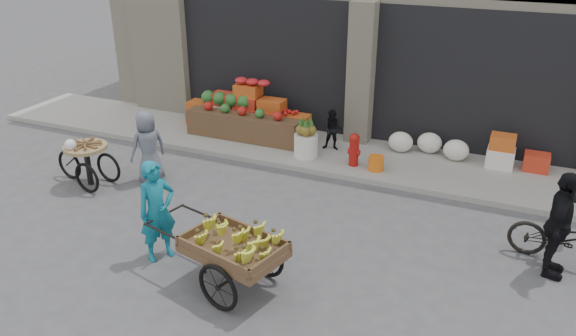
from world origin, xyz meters
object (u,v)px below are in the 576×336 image
at_px(vendor_woman, 157,211).
at_px(banana_cart, 231,244).
at_px(pineapple_bin, 306,145).
at_px(vendor_grey, 148,147).
at_px(seated_person, 333,130).
at_px(cyclist, 559,225).
at_px(orange_bucket, 376,163).
at_px(fire_hydrant, 354,148).
at_px(bicycle, 568,238).
at_px(tricycle_cart, 87,158).

bearing_deg(vendor_woman, banana_cart, -70.35).
distance_m(pineapple_bin, vendor_grey, 3.34).
bearing_deg(seated_person, cyclist, -44.16).
height_order(pineapple_bin, seated_person, seated_person).
bearing_deg(orange_bucket, vendor_grey, -153.31).
bearing_deg(pineapple_bin, seated_person, 56.31).
distance_m(fire_hydrant, bicycle, 4.51).
relative_size(tricycle_cart, vendor_grey, 0.98).
xyz_separation_m(orange_bucket, seated_person, (-1.20, 0.70, 0.31)).
xyz_separation_m(fire_hydrant, orange_bucket, (0.50, -0.05, -0.23)).
relative_size(fire_hydrant, cyclist, 0.43).
distance_m(seated_person, bicycle, 5.44).
xyz_separation_m(orange_bucket, cyclist, (3.33, -2.38, 0.56)).
relative_size(fire_hydrant, vendor_grey, 0.48).
height_order(banana_cart, vendor_grey, vendor_grey).
xyz_separation_m(fire_hydrant, seated_person, (-0.70, 0.65, 0.08)).
xyz_separation_m(seated_person, bicycle, (4.73, -2.68, -0.13)).
xyz_separation_m(orange_bucket, banana_cart, (-0.88, -4.55, 0.45)).
bearing_deg(bicycle, pineapple_bin, 73.27).
bearing_deg(fire_hydrant, pineapple_bin, 177.40).
relative_size(tricycle_cart, bicycle, 0.84).
bearing_deg(pineapple_bin, orange_bucket, -3.58).
distance_m(orange_bucket, cyclist, 4.13).
height_order(seated_person, tricycle_cart, seated_person).
xyz_separation_m(vendor_woman, cyclist, (5.62, 1.93, 0.02)).
bearing_deg(seated_person, bicycle, -39.48).
relative_size(seated_person, vendor_grey, 0.63).
distance_m(banana_cart, vendor_woman, 1.43).
bearing_deg(cyclist, banana_cart, 122.63).
relative_size(banana_cart, vendor_woman, 1.55).
height_order(seated_person, bicycle, seated_person).
bearing_deg(bicycle, orange_bucket, 66.07).
distance_m(pineapple_bin, vendor_woman, 4.49).
distance_m(fire_hydrant, cyclist, 4.55).
xyz_separation_m(vendor_grey, cyclist, (7.44, -0.31, 0.10)).
relative_size(vendor_woman, tricycle_cart, 1.13).
height_order(pineapple_bin, fire_hydrant, fire_hydrant).
height_order(orange_bucket, cyclist, cyclist).
bearing_deg(seated_person, banana_cart, -96.53).
bearing_deg(cyclist, seated_person, 61.13).
bearing_deg(cyclist, fire_hydrant, 62.96).
distance_m(fire_hydrant, orange_bucket, 0.55).
xyz_separation_m(seated_person, tricycle_cart, (-3.93, -3.39, -0.02)).
bearing_deg(vendor_woman, tricycle_cart, 89.95).
height_order(tricycle_cart, vendor_grey, vendor_grey).
bearing_deg(bicycle, vendor_grey, 95.97).
bearing_deg(bicycle, seated_person, 65.80).
bearing_deg(fire_hydrant, cyclist, -32.33).
xyz_separation_m(pineapple_bin, orange_bucket, (1.60, -0.10, -0.10)).
height_order(bicycle, cyclist, cyclist).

